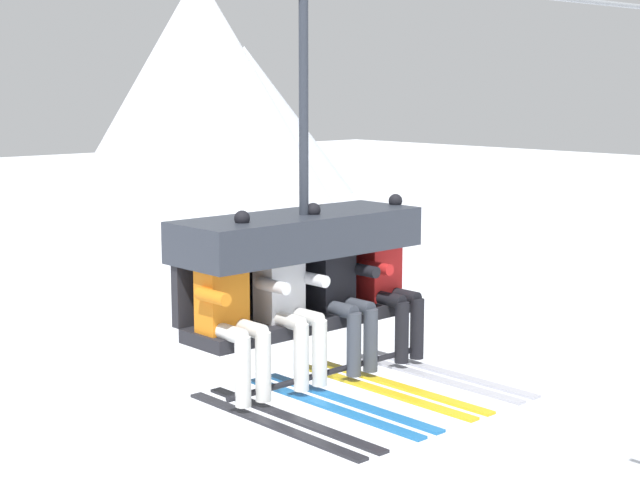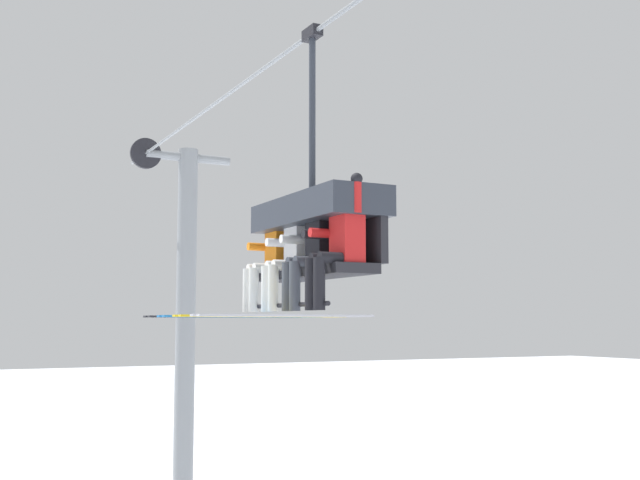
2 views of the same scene
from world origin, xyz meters
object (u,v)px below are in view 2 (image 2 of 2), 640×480
object	(u,v)px
lift_tower_near	(184,380)
skier_black	(311,248)
skier_red	(336,244)
skier_orange	(269,256)
chairlift_chair	(318,224)
skier_white	(288,254)

from	to	relation	value
lift_tower_near	skier_black	distance (m)	7.31
skier_black	skier_red	world-z (taller)	same
skier_orange	skier_red	world-z (taller)	same
chairlift_chair	skier_black	distance (m)	0.44
skier_orange	skier_white	distance (m)	0.52
chairlift_chair	skier_orange	xyz separation A→B (m)	(-0.78, -0.21, -0.29)
skier_red	lift_tower_near	bearing A→B (deg)	173.03
skier_white	skier_red	distance (m)	1.05
skier_black	skier_red	distance (m)	0.53
lift_tower_near	skier_white	world-z (taller)	lift_tower_near
skier_black	skier_white	bearing A→B (deg)	-179.25
skier_orange	skier_white	size ratio (longest dim) A/B	1.00
skier_orange	lift_tower_near	bearing A→B (deg)	171.24
lift_tower_near	skier_orange	distance (m)	6.32
lift_tower_near	skier_orange	bearing A→B (deg)	-8.76
lift_tower_near	skier_red	xyz separation A→B (m)	(7.57, -0.92, 1.76)
chairlift_chair	skier_red	world-z (taller)	chairlift_chair
skier_orange	chairlift_chair	bearing A→B (deg)	15.33
skier_white	skier_black	world-z (taller)	skier_black
skier_black	skier_red	bearing A→B (deg)	0.00
skier_orange	skier_red	xyz separation A→B (m)	(1.57, 0.00, 0.00)
skier_black	lift_tower_near	bearing A→B (deg)	172.52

